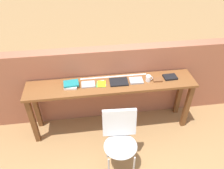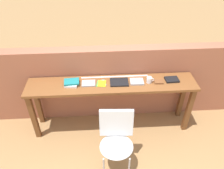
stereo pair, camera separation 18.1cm
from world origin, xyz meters
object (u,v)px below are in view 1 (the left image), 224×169
leather_journal_brown (157,80)px  pamphlet_pile_colourful (101,84)px  chair_white_moulded (120,138)px  book_open_centre (119,82)px  magazine_cycling (88,84)px  book_stack_leftmost (71,85)px  mug (149,78)px  book_repair_rightmost (170,77)px

leather_journal_brown → pamphlet_pile_colourful: bearing=-178.6°
chair_white_moulded → pamphlet_pile_colourful: size_ratio=5.02×
leather_journal_brown → book_open_centre: bearing=-179.5°
magazine_cycling → book_stack_leftmost: bearing=-179.8°
book_stack_leftmost → leather_journal_brown: size_ratio=1.73×
mug → leather_journal_brown: mug is taller
mug → book_open_centre: bearing=177.6°
chair_white_moulded → book_open_centre: size_ratio=3.32×
book_stack_leftmost → book_repair_rightmost: size_ratio=1.14×
chair_white_moulded → pamphlet_pile_colourful: bearing=102.6°
pamphlet_pile_colourful → mug: bearing=-1.4°
book_stack_leftmost → book_open_centre: 0.69m
chair_white_moulded → leather_journal_brown: size_ratio=6.86×
chair_white_moulded → book_repair_rightmost: bearing=40.0°
pamphlet_pile_colourful → magazine_cycling: bearing=178.3°
magazine_cycling → leather_journal_brown: 1.03m
mug → magazine_cycling: bearing=178.6°
pamphlet_pile_colourful → book_open_centre: size_ratio=0.66×
pamphlet_pile_colourful → leather_journal_brown: bearing=-1.6°
book_stack_leftmost → book_repair_rightmost: 1.48m
book_stack_leftmost → pamphlet_pile_colourful: 0.44m
chair_white_moulded → book_stack_leftmost: size_ratio=3.97×
mug → pamphlet_pile_colourful: bearing=178.6°
book_open_centre → book_repair_rightmost: book_repair_rightmost is taller
pamphlet_pile_colourful → mug: size_ratio=1.61×
chair_white_moulded → book_repair_rightmost: (0.88, 0.74, 0.37)m
pamphlet_pile_colourful → book_open_centre: 0.26m
magazine_cycling → mug: 0.89m
magazine_cycling → pamphlet_pile_colourful: (0.19, -0.01, -0.01)m
book_repair_rightmost → mug: bearing=-177.7°
book_repair_rightmost → chair_white_moulded: bearing=-142.7°
magazine_cycling → book_repair_rightmost: 1.24m
chair_white_moulded → magazine_cycling: size_ratio=4.58×
chair_white_moulded → leather_journal_brown: (0.67, 0.70, 0.37)m
book_repair_rightmost → book_stack_leftmost: bearing=177.7°
book_stack_leftmost → mug: bearing=-1.0°
magazine_cycling → book_open_centre: bearing=-1.0°
book_stack_leftmost → magazine_cycling: 0.25m
chair_white_moulded → book_open_centre: 0.82m
magazine_cycling → mug: size_ratio=1.77×
pamphlet_pile_colourful → leather_journal_brown: size_ratio=1.37×
mug → leather_journal_brown: (0.14, -0.01, -0.03)m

